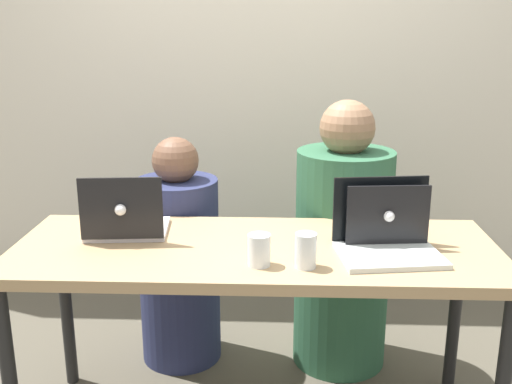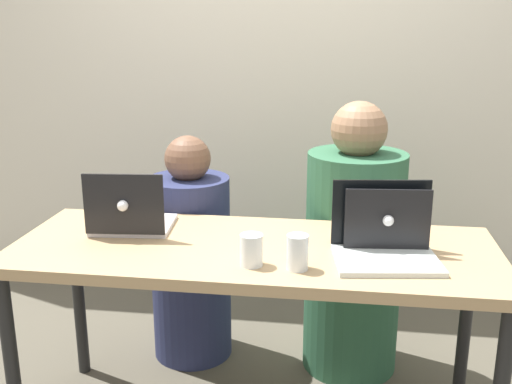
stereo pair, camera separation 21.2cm
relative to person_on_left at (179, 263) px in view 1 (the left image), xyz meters
The scene contains 9 objects.
back_wall 1.12m from the person_on_left, 65.26° to the left, with size 4.50×0.10×2.35m, color beige.
desk 0.66m from the person_on_left, 54.27° to the right, with size 1.71×0.64×0.74m.
person_on_left is the anchor object (origin of this frame).
person_on_right 0.73m from the person_on_left, ahead, with size 0.44×0.44×1.20m.
laptop_front_right 1.04m from the person_on_left, 34.15° to the right, with size 0.37×0.31×0.25m.
laptop_back_right 0.98m from the person_on_left, 28.15° to the right, with size 0.31×0.28×0.23m.
laptop_back_left 0.55m from the person_on_left, 105.52° to the right, with size 0.31×0.30×0.24m.
water_glass_right 0.93m from the person_on_left, 52.29° to the right, with size 0.07×0.07×0.11m.
water_glass_center 0.85m from the person_on_left, 60.54° to the right, with size 0.07×0.07×0.10m.
Camera 1 is at (0.08, -1.98, 1.50)m, focal length 42.00 mm.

